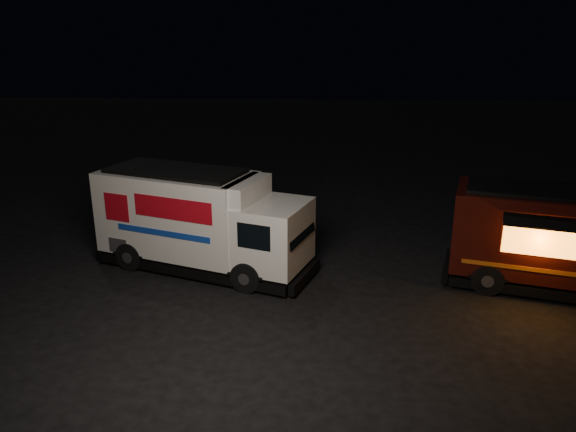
# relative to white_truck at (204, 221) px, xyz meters

# --- Properties ---
(ground) EXTENTS (80.00, 80.00, 0.00)m
(ground) POSITION_rel_white_truck_xyz_m (1.88, -2.09, -1.37)
(ground) COLOR black
(ground) RESTS_ON ground
(white_truck) EXTENTS (6.39, 3.98, 2.74)m
(white_truck) POSITION_rel_white_truck_xyz_m (0.00, 0.00, 0.00)
(white_truck) COLOR silver
(white_truck) RESTS_ON ground
(red_truck) EXTENTS (5.96, 3.54, 2.61)m
(red_truck) POSITION_rel_white_truck_xyz_m (9.21, -0.84, -0.07)
(red_truck) COLOR black
(red_truck) RESTS_ON ground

